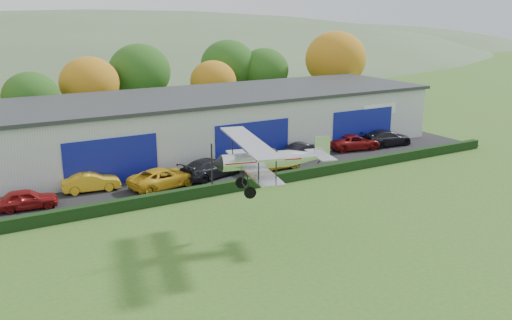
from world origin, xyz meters
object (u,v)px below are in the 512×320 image
car_5 (305,151)px  biplane (267,158)px  car_6 (354,142)px  car_7 (387,138)px  car_3 (210,168)px  car_4 (272,159)px  car_0 (26,199)px  car_1 (91,182)px  hangar (221,121)px  car_2 (163,178)px

car_5 → biplane: biplane is taller
car_6 → car_7: car_7 is taller
car_3 → car_4: size_ratio=1.08×
car_5 → car_0: bearing=86.0°
car_1 → car_7: bearing=-83.4°
hangar → car_7: bearing=-26.4°
car_3 → biplane: 12.40m
car_0 → car_4: car_4 is taller
car_5 → car_6: bearing=-91.7°
car_7 → biplane: 24.80m
biplane → car_4: bearing=70.5°
car_2 → biplane: bearing=178.8°
car_6 → biplane: size_ratio=0.62×
hangar → biplane: (-6.81, -19.66, 1.94)m
car_0 → car_1: 4.86m
hangar → car_0: size_ratio=10.39×
car_0 → car_7: 32.56m
hangar → car_2: (-8.98, -8.51, -1.89)m
hangar → car_5: bearing=-57.0°
car_4 → car_7: car_4 is taller
car_4 → car_3: bearing=84.5°
car_4 → car_6: car_4 is taller
car_3 → hangar: bearing=-48.8°
car_5 → car_2: bearing=88.8°
car_2 → car_3: (4.06, 0.50, 0.04)m
car_1 → car_7: car_7 is taller
car_2 → hangar: bearing=-58.7°
car_4 → car_6: 10.31m
car_4 → car_6: (10.15, 1.85, -0.14)m
car_3 → car_4: (5.37, -0.44, 0.07)m
car_4 → biplane: biplane is taller
car_0 → car_2: bearing=-85.1°
car_0 → car_7: (32.53, 1.31, 0.08)m
car_0 → car_6: bearing=-80.6°
hangar → car_2: size_ratio=7.85×
hangar → car_7: (14.18, -7.03, -1.86)m
car_0 → car_3: 13.44m
car_3 → car_7: 19.12m
car_1 → car_5: (18.42, -0.41, 0.05)m
hangar → car_1: size_ratio=10.05×
car_2 → car_4: bearing=-101.8°
hangar → car_2: hangar is taller
car_3 → car_6: bearing=-102.0°
car_0 → hangar: bearing=-59.6°
car_5 → car_6: size_ratio=0.87×
car_0 → biplane: biplane is taller
car_1 → hangar: bearing=-56.7°
car_3 → car_6: (15.51, 1.41, -0.07)m
car_2 → car_6: size_ratio=1.04×
car_2 → biplane: 11.99m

